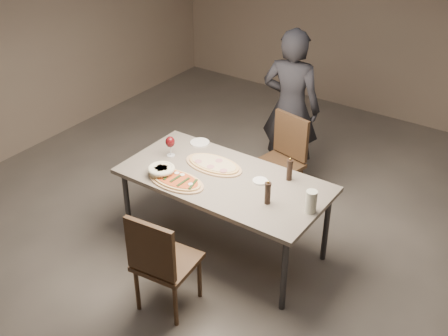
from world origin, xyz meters
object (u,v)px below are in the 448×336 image
Objects in this scene: bread_basket at (161,170)px; chair_near at (160,259)px; zucchini_pizza at (176,180)px; carafe at (311,202)px; chair_far at (283,155)px; ham_pizza at (214,164)px; pepper_mill_left at (290,170)px; dining_table at (224,184)px; diner at (291,108)px.

bread_basket is 0.26× the size of chair_near.
zucchini_pizza is 1.16m from carafe.
ham_pizza is at bearing 88.24° from chair_far.
pepper_mill_left reaches higher than chair_near.
zucchini_pizza is 2.53× the size of pepper_mill_left.
zucchini_pizza is at bearing 87.73° from chair_far.
carafe is at bearing -40.80° from pepper_mill_left.
pepper_mill_left is 0.48m from carafe.
pepper_mill_left is (0.93, 0.56, 0.05)m from bread_basket.
diner is at bearing 94.98° from dining_table.
chair_far is at bearing 84.67° from chair_near.
dining_table is 0.23m from ham_pizza.
ham_pizza is 0.61× the size of chair_near.
pepper_mill_left is 1.24m from diner.
diner reaches higher than zucchini_pizza.
bread_basket is at bearing 158.94° from zucchini_pizza.
pepper_mill_left is at bearing 108.35° from diner.
ham_pizza is (-0.19, 0.11, 0.07)m from dining_table.
ham_pizza is 0.33× the size of diner.
dining_table is 3.21× the size of ham_pizza.
dining_table is 0.41m from zucchini_pizza.
diner is (-0.95, 1.40, -0.00)m from carafe.
dining_table is 0.93m from chair_near.
carafe is 1.70m from diner.
chair_near is at bearing -51.60° from bread_basket.
chair_near is (-0.78, -0.90, -0.33)m from carafe.
chair_far is (0.02, 1.00, -0.18)m from dining_table.
dining_table is at bearing 178.64° from carafe.
chair_far is at bearing 68.94° from bread_basket.
pepper_mill_left reaches higher than carafe.
dining_table is 9.63× the size of carafe.
bread_basket is (-0.46, -0.27, 0.11)m from dining_table.
ham_pizza is 3.00× the size of carafe.
zucchini_pizza is at bearing -167.02° from carafe.
dining_table is 0.57m from pepper_mill_left.
chair_far is 0.54× the size of diner.
carafe is 1.34m from chair_far.
dining_table is 8.47× the size of pepper_mill_left.
carafe reaches higher than chair_near.
bread_basket is (-0.28, -0.38, 0.03)m from ham_pizza.
dining_table is 0.84m from carafe.
diner reaches higher than pepper_mill_left.
bread_basket is at bearing 80.74° from chair_far.
zucchini_pizza is at bearing -119.70° from ham_pizza.
ham_pizza is 2.64× the size of pepper_mill_left.
chair_far is at bearing 58.16° from zucchini_pizza.
bread_basket is 1.09m from pepper_mill_left.
carafe is at bearing 10.93° from bread_basket.
ham_pizza is 0.47m from bread_basket.
chair_near is 0.55× the size of diner.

